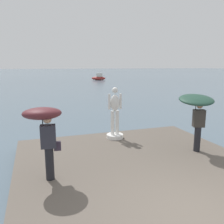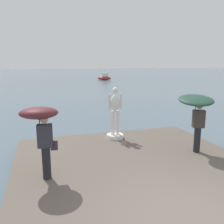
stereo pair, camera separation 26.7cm
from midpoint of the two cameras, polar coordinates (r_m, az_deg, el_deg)
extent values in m
plane|color=slate|center=(43.68, -15.15, 6.51)|extent=(400.00, 400.00, 0.00)
cube|color=#60564C|center=(6.61, 9.16, -17.44)|extent=(7.21, 9.25, 0.40)
cylinder|color=white|center=(9.75, -0.09, -5.90)|extent=(0.69, 0.69, 0.16)
cylinder|color=white|center=(9.56, -0.66, -2.66)|extent=(0.15, 0.15, 0.99)
cylinder|color=white|center=(9.62, 0.47, -2.57)|extent=(0.15, 0.15, 0.99)
ellipsoid|color=white|center=(9.43, -0.09, 2.25)|extent=(0.38, 0.26, 0.66)
sphere|color=white|center=(9.36, -0.09, 5.32)|extent=(0.24, 0.24, 0.24)
cylinder|color=white|center=(9.35, -1.49, 2.53)|extent=(0.10, 0.10, 0.62)
cylinder|color=white|center=(9.50, 1.28, 2.67)|extent=(0.10, 0.10, 0.62)
cylinder|color=black|center=(6.50, -16.11, -11.98)|extent=(0.22, 0.22, 0.88)
cube|color=#2D2D38|center=(6.25, -16.48, -5.73)|extent=(0.40, 0.28, 0.60)
sphere|color=tan|center=(6.14, -16.71, -1.75)|extent=(0.21, 0.21, 0.21)
cylinder|color=#262626|center=(6.23, -17.71, -3.15)|extent=(0.02, 0.02, 0.47)
ellipsoid|color=#5B2328|center=(6.16, -17.88, -0.33)|extent=(1.07, 1.09, 0.41)
cube|color=#332838|center=(6.35, -14.33, -8.02)|extent=(0.19, 0.12, 0.24)
cylinder|color=black|center=(8.69, 19.25, -6.22)|extent=(0.22, 0.22, 0.88)
cube|color=#38332D|center=(8.50, 19.57, -1.45)|extent=(0.44, 0.36, 0.60)
sphere|color=#A87A5B|center=(8.42, 19.77, 1.50)|extent=(0.21, 0.21, 0.21)
cylinder|color=#262626|center=(8.44, 18.85, 0.68)|extent=(0.02, 0.02, 0.53)
ellipsoid|color=#234738|center=(8.39, 18.99, 2.85)|extent=(1.50, 1.52, 0.43)
ellipsoid|color=#9E2D28|center=(54.45, -3.47, 8.20)|extent=(3.42, 2.73, 0.85)
cube|color=beige|center=(54.35, -3.23, 9.03)|extent=(1.47, 1.38, 0.82)
camera|label=1|loc=(0.13, -90.83, -0.17)|focal=37.50mm
camera|label=2|loc=(0.13, 89.17, 0.17)|focal=37.50mm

